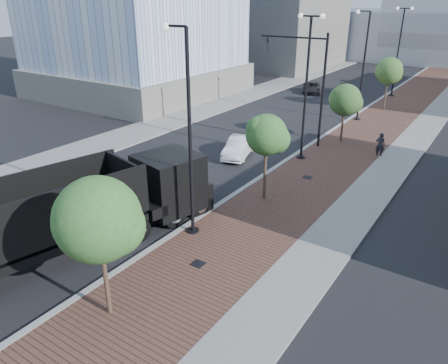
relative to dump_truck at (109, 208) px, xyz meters
The scene contains 23 objects.
sidewalk 32.92m from the dump_truck, 79.93° to the left, with size 7.00×140.00×0.12m, color #4C2D23.
concrete_strip 33.50m from the dump_truck, 75.37° to the left, with size 2.40×140.00×0.13m, color slate.
curb 32.49m from the dump_truck, 86.03° to the left, with size 0.30×140.00×0.14m, color gray.
west_sidewalk 34.15m from the dump_truck, 108.37° to the left, with size 4.00×140.00×0.12m, color slate.
dump_truck is the anchor object (origin of this frame).
white_sedan 12.63m from the dump_truck, 94.55° to the left, with size 1.41×4.04×1.33m, color silver.
dark_car_mid 36.00m from the dump_truck, 98.71° to the left, with size 1.90×4.13×1.15m, color black.
dark_car_far 37.19m from the dump_truck, 92.98° to the left, with size 1.71×4.21×1.22m, color black.
pedestrian 19.19m from the dump_truck, 68.16° to the left, with size 0.63×0.41×1.72m, color black.
streetlight_1 4.58m from the dump_truck, 41.00° to the left, with size 1.44×0.56×9.21m.
streetlight_2 15.02m from the dump_truck, 78.79° to the left, with size 1.72×0.56×9.28m.
streetlight_3 26.67m from the dump_truck, 84.08° to the left, with size 1.44×0.56×9.21m.
streetlight_4 38.62m from the dump_truck, 85.75° to the left, with size 1.72×0.56×9.28m.
traffic_mast 17.82m from the dump_truck, 83.60° to the left, with size 5.09×0.20×8.00m.
tree_0 5.73m from the dump_truck, 42.71° to the right, with size 2.80×2.80×5.14m.
tree_1 8.63m from the dump_truck, 62.25° to the left, with size 2.22×2.15×4.77m.
tree_2 19.86m from the dump_truck, 78.65° to the left, with size 2.40×2.35×4.45m.
tree_3 31.72m from the dump_truck, 82.93° to the left, with size 2.54×2.52×5.06m.
tower_podium 32.67m from the dump_truck, 131.74° to the left, with size 19.00×19.00×3.00m, color #67645D.
convention_center 77.51m from the dump_truck, 89.82° to the left, with size 50.00×30.00×50.00m.
commercial_block_nw 55.41m from the dump_truck, 108.72° to the left, with size 14.00×20.00×10.00m, color #5F5C56.
utility_cover_1 4.88m from the dump_truck, ahead, with size 0.50×0.50×0.02m, color black.
utility_cover_2 12.37m from the dump_truck, 67.77° to the left, with size 0.50×0.50×0.02m, color black.
Camera 1 is at (11.43, -3.56, 10.13)m, focal length 34.13 mm.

